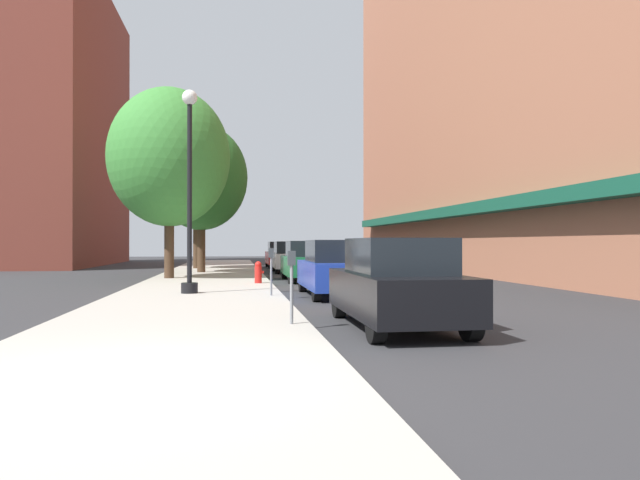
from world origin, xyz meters
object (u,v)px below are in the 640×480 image
object	(u,v)px
fire_hydrant	(258,272)
car_green	(306,261)
parking_meter_far	(292,278)
tree_mid	(201,178)
car_black	(397,284)
tree_near	(197,176)
car_blue	(335,269)
tree_far	(169,157)
car_white	(290,257)
lamppost	(190,187)
parking_meter_near	(271,265)
car_red	(281,255)

from	to	relation	value
fire_hydrant	car_green	distance (m)	3.42
parking_meter_far	tree_mid	xyz separation A→B (m)	(-2.63, 19.17, 3.90)
tree_mid	car_black	distance (m)	20.10
tree_near	car_blue	size ratio (longest dim) A/B	1.94
car_black	car_green	world-z (taller)	same
car_black	fire_hydrant	bearing A→B (deg)	99.49
tree_far	car_white	distance (m)	9.54
lamppost	fire_hydrant	xyz separation A→B (m)	(2.15, 3.95, -2.68)
parking_meter_far	tree_far	distance (m)	15.39
tree_far	car_blue	world-z (taller)	tree_far
tree_far	car_green	xyz separation A→B (m)	(5.63, -0.90, -4.32)
parking_meter_near	car_black	distance (m)	6.02
lamppost	tree_mid	distance (m)	12.49
car_red	fire_hydrant	bearing A→B (deg)	-96.55
car_blue	car_green	bearing A→B (deg)	87.98
car_green	car_white	distance (m)	7.28
tree_near	car_white	bearing A→B (deg)	-31.41
parking_meter_far	car_green	distance (m)	13.58
parking_meter_near	car_green	size ratio (longest dim) A/B	0.30
car_green	tree_mid	bearing A→B (deg)	128.51
car_blue	car_green	xyz separation A→B (m)	(0.00, 6.90, 0.00)
fire_hydrant	car_blue	bearing A→B (deg)	-63.56
lamppost	parking_meter_near	distance (m)	3.39
tree_far	tree_near	bearing A→B (deg)	86.82
fire_hydrant	car_green	bearing A→B (deg)	52.13
parking_meter_near	tree_mid	bearing A→B (deg)	101.08
tree_mid	car_black	bearing A→B (deg)	-76.53
parking_meter_near	car_red	size ratio (longest dim) A/B	0.30
fire_hydrant	car_black	xyz separation A→B (m)	(2.09, -10.72, 0.29)
fire_hydrant	parking_meter_near	size ratio (longest dim) A/B	0.60
car_black	car_white	distance (m)	20.70
car_black	car_blue	xyz separation A→B (m)	(0.00, 6.51, 0.00)
car_blue	car_black	bearing A→B (deg)	-92.02
parking_meter_near	car_white	bearing A→B (deg)	82.59
fire_hydrant	car_white	xyz separation A→B (m)	(2.09, 9.97, 0.29)
parking_meter_near	car_blue	xyz separation A→B (m)	(1.95, 0.81, -0.14)
tree_near	car_red	distance (m)	7.41
car_red	tree_mid	bearing A→B (deg)	-120.99
tree_mid	car_white	xyz separation A→B (m)	(4.58, 1.55, -4.04)
fire_hydrant	tree_near	world-z (taller)	tree_near
fire_hydrant	parking_meter_near	world-z (taller)	parking_meter_near
car_green	tree_near	bearing A→B (deg)	115.99
fire_hydrant	tree_near	xyz separation A→B (m)	(-3.01, 13.09, 4.96)
tree_far	parking_meter_near	bearing A→B (deg)	-66.88
lamppost	tree_far	world-z (taller)	tree_far
lamppost	car_green	bearing A→B (deg)	57.42
tree_near	car_red	xyz separation A→B (m)	(5.10, 2.67, -4.67)
fire_hydrant	parking_meter_far	world-z (taller)	parking_meter_far
fire_hydrant	car_black	bearing A→B (deg)	-78.95
tree_mid	car_black	size ratio (longest dim) A/B	1.72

